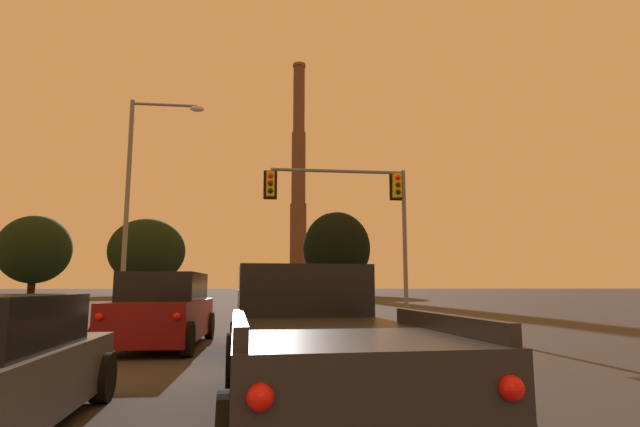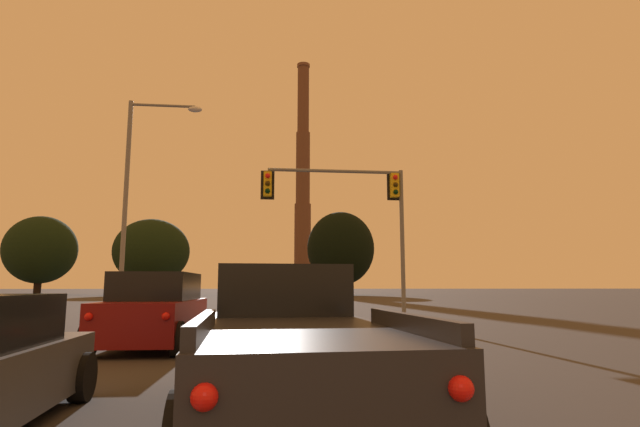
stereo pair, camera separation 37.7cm
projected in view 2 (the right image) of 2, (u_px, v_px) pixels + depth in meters
name	position (u px, v px, depth m)	size (l,w,h in m)	color
pickup_truck_center_lane_second	(291.00, 345.00, 6.10)	(2.41, 5.58, 1.82)	#232328
suv_left_lane_front	(156.00, 311.00, 12.75)	(2.22, 4.95, 1.86)	maroon
hatchback_center_lane_front	(261.00, 323.00, 11.55)	(2.07, 4.17, 1.44)	#4C4F54
traffic_light_overhead_right	(356.00, 204.00, 21.34)	(6.27, 0.50, 6.52)	slate
street_lamp	(137.00, 186.00, 21.81)	(3.24, 0.36, 9.72)	slate
smokestack	(303.00, 200.00, 113.79)	(5.98, 5.98, 53.75)	#523427
treeline_left_mid	(341.00, 248.00, 84.34)	(11.35, 10.21, 14.05)	black
treeline_far_right	(151.00, 251.00, 83.30)	(12.46, 11.22, 12.70)	black
treeline_center_right	(40.00, 250.00, 89.18)	(12.46, 11.21, 14.02)	black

